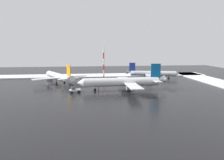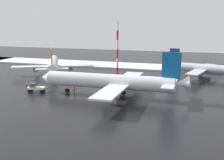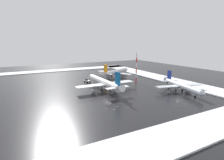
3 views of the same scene
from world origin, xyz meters
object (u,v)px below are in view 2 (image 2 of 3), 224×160
at_px(airplane_distant_tail, 53,64).
at_px(pushback_tug, 35,87).
at_px(traffic_cone_mid_line, 72,98).
at_px(ground_crew_by_nose_gear, 75,89).
at_px(traffic_cone_wingtip_side, 72,89).
at_px(ground_crew_beside_wing, 27,85).
at_px(traffic_cone_near_nose, 90,85).
at_px(airplane_parked_starboard, 112,82).
at_px(antenna_mast, 117,49).
at_px(airplane_parked_portside, 208,69).

height_order(airplane_distant_tail, pushback_tug, airplane_distant_tail).
distance_m(airplane_distant_tail, traffic_cone_mid_line, 37.58).
height_order(airplane_distant_tail, traffic_cone_mid_line, airplane_distant_tail).
distance_m(ground_crew_by_nose_gear, traffic_cone_wingtip_side, 2.95).
distance_m(ground_crew_beside_wing, traffic_cone_near_nose, 18.39).
xyz_separation_m(ground_crew_by_nose_gear, traffic_cone_wingtip_side, (1.80, -2.23, -0.70)).
xyz_separation_m(ground_crew_beside_wing, traffic_cone_wingtip_side, (-13.76, -1.56, -0.70)).
bearing_deg(pushback_tug, airplane_parked_starboard, 169.23).
xyz_separation_m(pushback_tug, antenna_mast, (-14.59, -28.15, 8.26)).
bearing_deg(airplane_parked_portside, ground_crew_by_nose_gear, -123.11).
height_order(traffic_cone_near_nose, traffic_cone_wingtip_side, same).
bearing_deg(traffic_cone_wingtip_side, ground_crew_beside_wing, 6.48).
distance_m(antenna_mast, traffic_cone_wingtip_side, 25.49).
bearing_deg(traffic_cone_wingtip_side, airplane_parked_starboard, 166.52).
xyz_separation_m(pushback_tug, ground_crew_by_nose_gear, (-10.26, -2.98, -0.31)).
distance_m(ground_crew_by_nose_gear, antenna_mast, 26.95).
relative_size(traffic_cone_near_nose, traffic_cone_wingtip_side, 1.00).
xyz_separation_m(traffic_cone_near_nose, traffic_cone_mid_line, (-1.26, 15.02, 0.00)).
bearing_deg(ground_crew_by_nose_gear, airplane_parked_portside, 18.20).
distance_m(antenna_mast, traffic_cone_near_nose, 19.48).
relative_size(traffic_cone_near_nose, traffic_cone_mid_line, 1.00).
bearing_deg(airplane_parked_portside, pushback_tug, -128.11).
xyz_separation_m(ground_crew_by_nose_gear, traffic_cone_near_nose, (-1.14, -8.34, -0.70)).
bearing_deg(traffic_cone_mid_line, traffic_cone_wingtip_side, -64.78).
distance_m(pushback_tug, antenna_mast, 32.77).
bearing_deg(airplane_parked_starboard, ground_crew_beside_wing, -4.14).
distance_m(ground_crew_by_nose_gear, traffic_cone_near_nose, 8.45).
height_order(ground_crew_beside_wing, antenna_mast, antenna_mast).
height_order(airplane_parked_starboard, pushback_tug, airplane_parked_starboard).
relative_size(airplane_parked_starboard, airplane_parked_portside, 1.25).
distance_m(airplane_parked_starboard, antenna_mast, 27.42).
bearing_deg(traffic_cone_wingtip_side, ground_crew_by_nose_gear, 128.87).
height_order(pushback_tug, ground_crew_beside_wing, pushback_tug).
relative_size(airplane_parked_portside, antenna_mast, 1.66).
relative_size(ground_crew_beside_wing, traffic_cone_near_nose, 3.11).
bearing_deg(airplane_parked_starboard, pushback_tug, 4.89).
bearing_deg(ground_crew_by_nose_gear, traffic_cone_near_nose, 56.53).
relative_size(airplane_parked_portside, ground_crew_by_nose_gear, 18.51).
distance_m(pushback_tug, ground_crew_by_nose_gear, 10.68).
height_order(airplane_distant_tail, airplane_parked_portside, airplane_distant_tail).
height_order(ground_crew_by_nose_gear, antenna_mast, antenna_mast).
xyz_separation_m(airplane_parked_starboard, traffic_cone_near_nose, (9.81, -9.17, -3.60)).
xyz_separation_m(airplane_parked_starboard, airplane_parked_portside, (-23.10, -33.59, -0.74)).
xyz_separation_m(ground_crew_by_nose_gear, antenna_mast, (-4.33, -25.18, 8.58)).
height_order(airplane_parked_portside, traffic_cone_mid_line, airplane_parked_portside).
relative_size(pushback_tug, traffic_cone_wingtip_side, 9.16).
bearing_deg(airplane_parked_starboard, ground_crew_by_nose_gear, -5.22).
distance_m(ground_crew_beside_wing, antenna_mast, 32.71).
relative_size(pushback_tug, antenna_mast, 0.26).
height_order(ground_crew_by_nose_gear, traffic_cone_mid_line, ground_crew_by_nose_gear).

